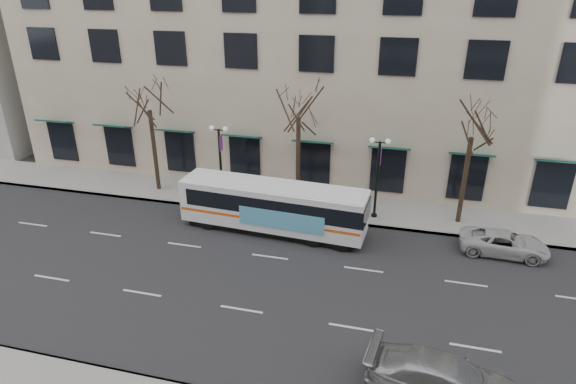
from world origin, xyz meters
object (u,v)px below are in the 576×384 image
(lamp_post_right, at_px, (377,175))
(tree_far_mid, at_px, (299,102))
(tree_far_right, at_px, (474,121))
(lamp_post_left, at_px, (220,160))
(silver_car, at_px, (446,382))
(tree_far_left, at_px, (148,96))
(white_pickup, at_px, (504,243))
(city_bus, at_px, (274,206))

(lamp_post_right, bearing_deg, tree_far_mid, 173.17)
(tree_far_right, distance_m, lamp_post_right, 6.11)
(lamp_post_left, height_order, silver_car, lamp_post_left)
(tree_far_left, distance_m, silver_car, 24.09)
(white_pickup, bearing_deg, tree_far_left, 84.20)
(tree_far_mid, relative_size, lamp_post_right, 1.64)
(tree_far_left, relative_size, tree_far_right, 1.03)
(white_pickup, bearing_deg, tree_far_mid, 78.00)
(tree_far_right, height_order, lamp_post_right, tree_far_right)
(tree_far_left, distance_m, city_bus, 11.32)
(lamp_post_right, distance_m, white_pickup, 7.87)
(city_bus, xyz_separation_m, silver_car, (9.19, -10.46, -0.80))
(tree_far_right, height_order, white_pickup, tree_far_right)
(tree_far_mid, bearing_deg, lamp_post_right, -6.83)
(tree_far_mid, height_order, white_pickup, tree_far_mid)
(lamp_post_right, bearing_deg, lamp_post_left, 180.00)
(tree_far_left, distance_m, lamp_post_left, 6.29)
(tree_far_left, bearing_deg, tree_far_mid, 0.00)
(tree_far_left, relative_size, lamp_post_right, 1.60)
(tree_far_right, height_order, city_bus, tree_far_right)
(tree_far_left, bearing_deg, silver_car, -37.10)
(lamp_post_left, height_order, white_pickup, lamp_post_left)
(tree_far_right, height_order, silver_car, tree_far_right)
(lamp_post_left, relative_size, white_pickup, 1.14)
(lamp_post_left, distance_m, white_pickup, 17.45)
(tree_far_right, bearing_deg, city_bus, -161.02)
(tree_far_right, distance_m, lamp_post_left, 15.40)
(tree_far_mid, bearing_deg, silver_car, -58.52)
(tree_far_right, bearing_deg, white_pickup, -54.76)
(tree_far_mid, xyz_separation_m, city_bus, (-0.56, -3.63, -5.29))
(tree_far_mid, height_order, tree_far_right, tree_far_mid)
(tree_far_left, relative_size, silver_car, 1.49)
(tree_far_right, distance_m, silver_car, 15.23)
(tree_far_right, relative_size, white_pickup, 1.76)
(city_bus, height_order, silver_car, city_bus)
(tree_far_right, xyz_separation_m, city_bus, (-10.56, -3.63, -4.81))
(tree_far_left, relative_size, lamp_post_left, 1.60)
(tree_far_right, xyz_separation_m, white_pickup, (2.13, -3.02, -5.79))
(lamp_post_right, relative_size, city_bus, 0.47)
(silver_car, bearing_deg, lamp_post_right, 22.65)
(city_bus, bearing_deg, lamp_post_right, 32.36)
(lamp_post_left, xyz_separation_m, silver_car, (13.62, -13.49, -2.13))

